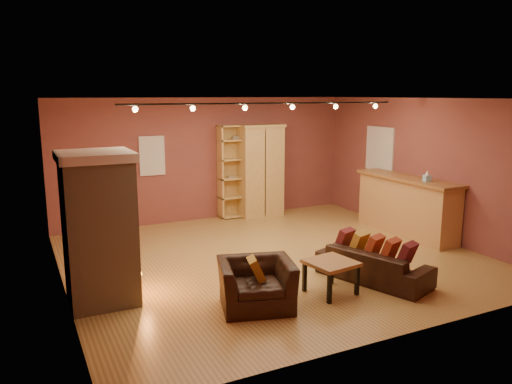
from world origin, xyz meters
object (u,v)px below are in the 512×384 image
armchair (256,276)px  coffee_table (331,266)px  bookcase (236,170)px  loveseat (374,258)px  bar_counter (407,205)px  armoire (260,170)px  fireplace (100,228)px

armchair → coffee_table: armchair is taller
bookcase → armchair: bearing=-110.9°
loveseat → bookcase: bearing=-16.8°
bar_counter → loveseat: 2.96m
bookcase → coffee_table: size_ratio=2.98×
armoire → loveseat: 4.70m
loveseat → armchair: bearing=72.6°
fireplace → armchair: fireplace is taller
bookcase → bar_counter: bookcase is taller
bookcase → loveseat: (0.22, -4.79, -0.74)m
fireplace → loveseat: fireplace is taller
armoire → bar_counter: armoire is taller
armchair → armoire: bearing=78.7°
loveseat → armoire: bearing=-23.6°
armoire → armchair: 5.32m
bookcase → coffee_table: (-0.67, -4.91, -0.69)m
armoire → coffee_table: size_ratio=2.98×
bookcase → loveseat: 4.85m
fireplace → loveseat: 4.12m
fireplace → coffee_table: 3.32m
armoire → bar_counter: size_ratio=0.86×
armoire → coffee_table: (-1.22, -4.75, -0.68)m
armchair → bar_counter: bearing=39.1°
loveseat → coffee_table: loveseat is taller
bookcase → armchair: (-1.86, -4.86, -0.67)m
coffee_table → armchair: bearing=177.8°
armchair → coffee_table: size_ratio=1.56×
armoire → bar_counter: bearing=-54.8°
armoire → coffee_table: armoire is taller
fireplace → bar_counter: (6.24, 0.76, -0.45)m
coffee_table → bookcase: bearing=82.3°
coffee_table → fireplace: bearing=158.9°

